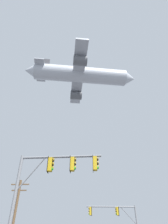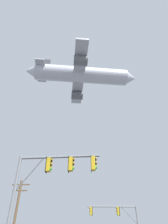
# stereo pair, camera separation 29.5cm
# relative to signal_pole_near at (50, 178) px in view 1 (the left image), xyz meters

# --- Properties ---
(signal_pole_near) EXTENTS (5.51, 0.55, 6.68)m
(signal_pole_near) POSITION_rel_signal_pole_near_xyz_m (0.00, 0.00, 0.00)
(signal_pole_near) COLOR slate
(signal_pole_near) RESTS_ON ground
(signal_pole_far) EXTENTS (6.16, 0.67, 6.14)m
(signal_pole_far) POSITION_rel_signal_pole_near_xyz_m (5.88, 14.64, -0.50)
(signal_pole_far) COLOR slate
(signal_pole_far) RESTS_ON ground
(utility_pole) EXTENTS (2.20, 0.28, 8.63)m
(utility_pole) POSITION_rel_signal_pole_near_xyz_m (-6.11, 12.06, -0.53)
(utility_pole) COLOR brown
(utility_pole) RESTS_ON ground
(airplane) EXTENTS (25.92, 20.02, 7.06)m
(airplane) POSITION_rel_signal_pole_near_xyz_m (0.63, 20.13, 30.01)
(airplane) COLOR #B7BCC6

